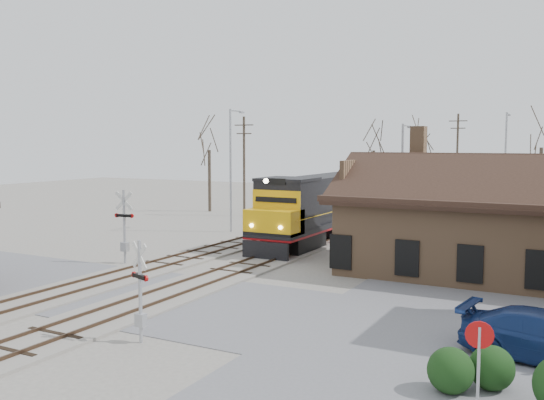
{
  "coord_description": "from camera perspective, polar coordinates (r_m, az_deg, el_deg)",
  "views": [
    {
      "loc": [
        16.98,
        -21.11,
        6.98
      ],
      "look_at": [
        0.9,
        9.0,
        3.73
      ],
      "focal_mm": 40.0,
      "sensor_mm": 36.0,
      "label": 1
    }
  ],
  "objects": [
    {
      "name": "crossbuck_far",
      "position": [
        35.97,
        -13.71,
        -2.68
      ],
      "size": [
        1.21,
        0.34,
        4.28
      ],
      "rotation": [
        0.0,
        0.0,
        3.35
      ],
      "color": "#A5A8AD",
      "rests_on": "ground"
    },
    {
      "name": "streetlight_b",
      "position": [
        41.97,
        12.19,
        2.13
      ],
      "size": [
        0.25,
        2.04,
        8.23
      ],
      "color": "#A5A8AD",
      "rests_on": "ground"
    },
    {
      "name": "road",
      "position": [
        27.97,
        -10.5,
        -9.07
      ],
      "size": [
        60.0,
        9.0,
        0.03
      ],
      "primitive_type": "cube",
      "color": "slate",
      "rests_on": "ground"
    },
    {
      "name": "locomotive_lead",
      "position": [
        44.72,
        5.64,
        -0.28
      ],
      "size": [
        3.25,
        21.74,
        4.83
      ],
      "color": "black",
      "rests_on": "ground"
    },
    {
      "name": "hedge_b",
      "position": [
        18.77,
        19.97,
        -14.64
      ],
      "size": [
        1.28,
        1.28,
        1.28
      ],
      "primitive_type": "sphere",
      "color": "black",
      "rests_on": "ground"
    },
    {
      "name": "track_siding",
      "position": [
        42.58,
        -2.61,
        -3.91
      ],
      "size": [
        3.4,
        90.0,
        0.24
      ],
      "color": "#9B968C",
      "rests_on": "ground"
    },
    {
      "name": "tree_a",
      "position": [
        61.51,
        -5.94,
        5.64
      ],
      "size": [
        4.14,
        4.14,
        10.15
      ],
      "color": "#382D23",
      "rests_on": "ground"
    },
    {
      "name": "utility_pole_b",
      "position": [
        70.3,
        17.02,
        3.83
      ],
      "size": [
        2.0,
        0.24,
        10.14
      ],
      "color": "#382D23",
      "rests_on": "ground"
    },
    {
      "name": "hedge_a",
      "position": [
        18.2,
        16.46,
        -15.14
      ],
      "size": [
        1.3,
        1.3,
        1.3
      ],
      "primitive_type": "sphere",
      "color": "black",
      "rests_on": "ground"
    },
    {
      "name": "track_main",
      "position": [
        40.5,
        2.88,
        -4.39
      ],
      "size": [
        3.4,
        90.0,
        0.24
      ],
      "color": "#9B968C",
      "rests_on": "ground"
    },
    {
      "name": "ground",
      "position": [
        27.97,
        -10.5,
        -9.1
      ],
      "size": [
        140.0,
        140.0,
        0.0
      ],
      "primitive_type": "plane",
      "color": "#9B968C",
      "rests_on": "ground"
    },
    {
      "name": "depot",
      "position": [
        33.8,
        19.37,
        -2.64
      ],
      "size": [
        15.2,
        9.31,
        7.9
      ],
      "color": "#8E6949",
      "rests_on": "ground"
    },
    {
      "name": "utility_pole_a",
      "position": [
        57.48,
        -2.64,
        3.39
      ],
      "size": [
        2.0,
        0.24,
        9.41
      ],
      "color": "#382D23",
      "rests_on": "ground"
    },
    {
      "name": "tree_d",
      "position": [
        60.83,
        24.06,
        5.54
      ],
      "size": [
        4.34,
        4.34,
        10.64
      ],
      "color": "#382D23",
      "rests_on": "ground"
    },
    {
      "name": "streetlight_a",
      "position": [
        47.24,
        -3.83,
        3.41
      ],
      "size": [
        0.25,
        2.04,
        9.54
      ],
      "color": "#A5A8AD",
      "rests_on": "ground"
    },
    {
      "name": "locomotive_trailing",
      "position": [
        65.54,
        13.02,
        1.42
      ],
      "size": [
        3.25,
        21.74,
        4.57
      ],
      "color": "black",
      "rests_on": "ground"
    },
    {
      "name": "streetlight_c",
      "position": [
        58.49,
        21.11,
        3.51
      ],
      "size": [
        0.25,
        2.04,
        9.66
      ],
      "color": "#A5A8AD",
      "rests_on": "ground"
    },
    {
      "name": "crossbuck_near",
      "position": [
        21.73,
        -12.29,
        -8.66
      ],
      "size": [
        1.0,
        0.43,
        3.63
      ],
      "rotation": [
        0.0,
        0.0,
        -0.35
      ],
      "color": "#A5A8AD",
      "rests_on": "ground"
    },
    {
      "name": "tree_b",
      "position": [
        65.17,
        9.57,
        5.5
      ],
      "size": [
        4.09,
        4.09,
        10.02
      ],
      "color": "#382D23",
      "rests_on": "ground"
    },
    {
      "name": "do_not_enter_sign",
      "position": [
        16.85,
        18.91,
        -13.21
      ],
      "size": [
        0.72,
        0.16,
        2.43
      ],
      "rotation": [
        0.0,
        0.0,
        0.17
      ],
      "color": "#A5A8AD",
      "rests_on": "ground"
    },
    {
      "name": "tree_c",
      "position": [
        70.11,
        14.18,
        5.59
      ],
      "size": [
        4.22,
        4.22,
        10.33
      ],
      "color": "#382D23",
      "rests_on": "ground"
    }
  ]
}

